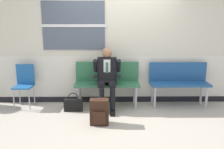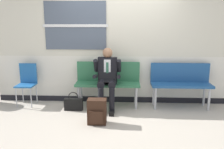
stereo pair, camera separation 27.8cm
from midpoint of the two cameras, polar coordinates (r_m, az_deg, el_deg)
The scene contains 8 objects.
ground_plane at distance 4.79m, azimuth -0.43°, elevation -9.02°, with size 18.00×18.00×0.00m, color #B2A899.
station_wall at distance 5.11m, azimuth -0.65°, elevation 8.04°, with size 5.52×0.17×2.73m.
bench_with_person at distance 4.96m, azimuth -2.82°, elevation -1.33°, with size 1.37×0.42×0.95m.
bench_empty at distance 5.14m, azimuth 14.75°, elevation -1.33°, with size 1.25×0.42×0.94m.
person_seated at distance 4.74m, azimuth -2.93°, elevation -0.56°, with size 0.57×0.70×1.27m.
backpack at distance 4.13m, azimuth -5.11°, elevation -9.31°, with size 0.33×0.24×0.46m.
handbag at distance 4.82m, azimuth -11.24°, elevation -7.41°, with size 0.38×0.11×0.39m.
folding_chair at distance 5.32m, azimuth -22.34°, elevation -1.65°, with size 0.38×0.38×0.91m.
Camera 1 is at (-0.15, -4.47, 1.73)m, focal length 36.79 mm.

